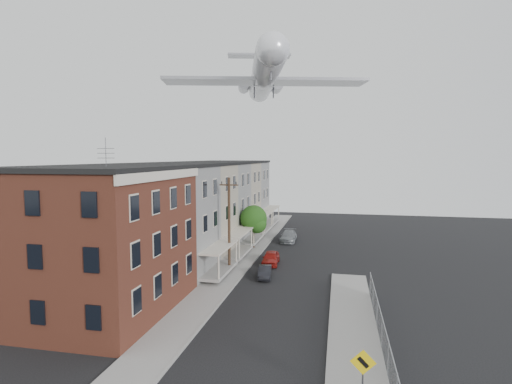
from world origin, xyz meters
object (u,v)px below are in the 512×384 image
car_mid (265,272)px  car_far (289,236)px  airplane (264,76)px  utility_pole (229,223)px  car_near (271,258)px  warning_sign (363,370)px  street_tree (254,220)px

car_mid → car_far: bearing=81.8°
car_mid → airplane: bearing=93.5°
utility_pole → car_far: bearing=75.6°
car_near → car_far: (0.40, 11.38, 0.01)m
car_near → car_far: bearing=85.2°
car_near → car_mid: size_ratio=1.22×
warning_sign → car_near: (-7.80, 22.43, -1.21)m
utility_pole → car_near: size_ratio=2.29×
utility_pole → car_mid: bearing=-16.8°
airplane → warning_sign: bearing=-71.5°
street_tree → utility_pole: bearing=-91.9°
street_tree → airplane: airplane is taller
car_far → airplane: bearing=-121.2°
warning_sign → car_near: 23.78m
street_tree → car_far: street_tree is taller
street_tree → airplane: bearing=27.1°
utility_pole → car_mid: size_ratio=2.79×
car_mid → airplane: 22.93m
utility_pole → car_mid: utility_pole is taller
warning_sign → utility_pole: utility_pole is taller
airplane → car_far: bearing=60.5°
car_near → car_mid: bearing=-89.9°
car_near → airplane: (-2.05, 7.04, 19.54)m
street_tree → car_far: 6.58m
utility_pole → car_near: utility_pole is taller
car_near → utility_pole: bearing=-137.8°
car_far → car_mid: bearing=-92.4°
street_tree → car_near: 7.72m
car_far → street_tree: bearing=-127.3°
warning_sign → car_near: size_ratio=0.71×
warning_sign → car_mid: bearing=112.9°
warning_sign → utility_pole: size_ratio=0.31×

